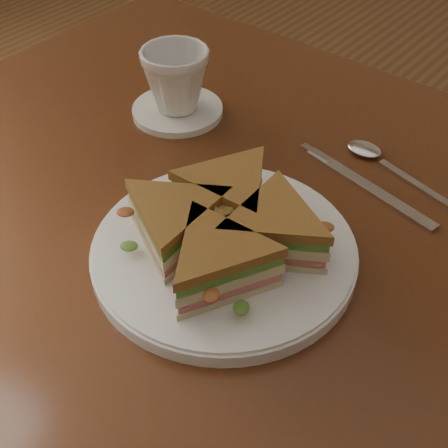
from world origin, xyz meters
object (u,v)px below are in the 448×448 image
spoon (377,158)px  saucer (178,110)px  knife (360,182)px  table (284,285)px  sandwich_wedges (224,227)px  plate (224,252)px  coffee_cup (176,80)px

spoon → saucer: 0.29m
spoon → knife: 0.06m
table → sandwich_wedges: bearing=-108.7°
plate → sandwich_wedges: 0.04m
table → knife: 0.16m
knife → saucer: 0.29m
plate → saucer: plate is taller
sandwich_wedges → spoon: size_ratio=1.52×
sandwich_wedges → spoon: sandwich_wedges is taller
sandwich_wedges → saucer: size_ratio=2.09×
spoon → knife: spoon is taller
saucer → spoon: bearing=15.6°
plate → sandwich_wedges: (-0.00, 0.00, 0.04)m
saucer → coffee_cup: bearing=0.0°
table → coffee_cup: size_ratio=12.51×
coffee_cup → spoon: bearing=-4.2°
knife → coffee_cup: bearing=-164.1°
plate → spoon: size_ratio=1.61×
coffee_cup → saucer: bearing=0.0°
sandwich_wedges → saucer: sandwich_wedges is taller
table → plate: 0.14m
saucer → coffee_cup: (0.00, 0.00, 0.05)m
plate → coffee_cup: bearing=141.7°
plate → spoon: (0.04, 0.26, -0.00)m
plate → coffee_cup: 0.30m
plate → coffee_cup: size_ratio=3.03×
spoon → coffee_cup: bearing=-150.2°
spoon → sandwich_wedges: bearing=-85.3°
sandwich_wedges → saucer: (-0.24, 0.19, -0.04)m
knife → coffee_cup: coffee_cup is taller
sandwich_wedges → spoon: (0.04, 0.26, -0.04)m
table → plate: (-0.03, -0.09, 0.11)m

